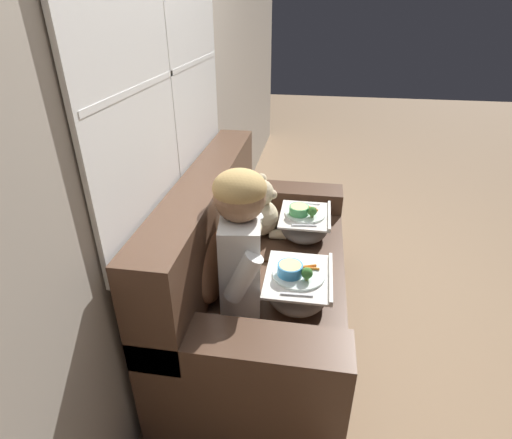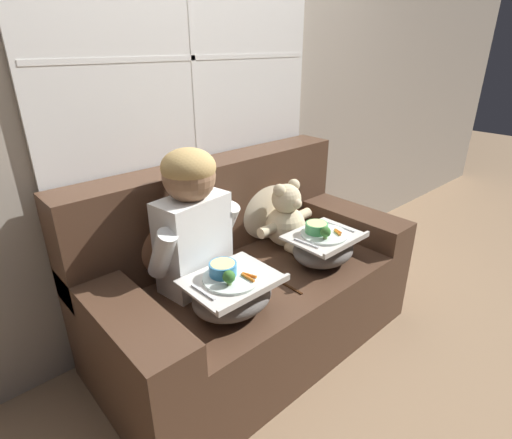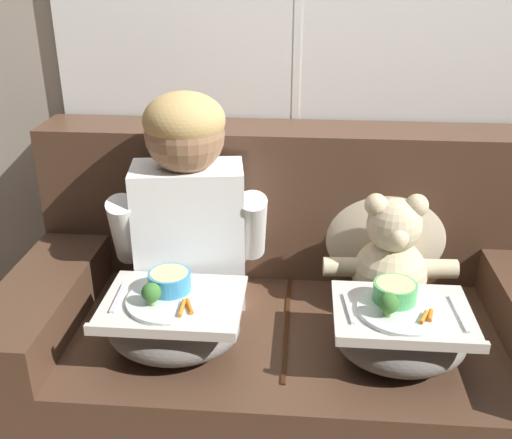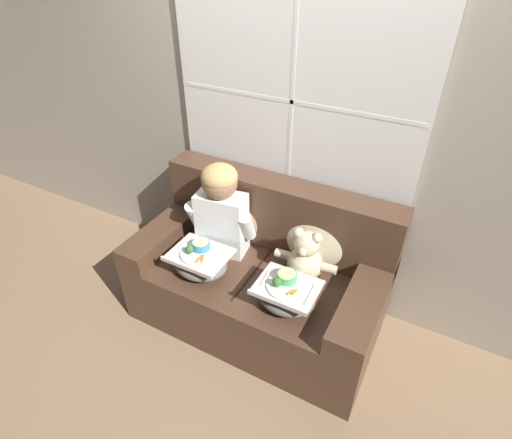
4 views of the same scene
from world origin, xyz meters
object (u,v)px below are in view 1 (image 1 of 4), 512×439
object	(u,v)px
throw_pillow_behind_child	(207,259)
child_figure	(241,232)
teddy_bear	(261,211)
lap_tray_teddy	(304,224)
couch	(254,278)
throw_pillow_behind_teddy	(234,203)
lap_tray_child	(298,287)

from	to	relation	value
throw_pillow_behind_child	child_figure	xyz separation A→B (m)	(0.00, -0.17, 0.16)
throw_pillow_behind_child	teddy_bear	bearing A→B (deg)	-15.46
teddy_bear	lap_tray_teddy	world-z (taller)	teddy_bear
couch	child_figure	xyz separation A→B (m)	(-0.31, 0.01, 0.49)
teddy_bear	lap_tray_teddy	size ratio (longest dim) A/B	1.12
couch	child_figure	world-z (taller)	child_figure
throw_pillow_behind_teddy	lap_tray_child	xyz separation A→B (m)	(-0.62, -0.44, -0.11)
throw_pillow_behind_teddy	lap_tray_teddy	size ratio (longest dim) A/B	1.18
lap_tray_teddy	lap_tray_child	bearing A→B (deg)	179.98
teddy_bear	throw_pillow_behind_child	bearing A→B (deg)	164.54
throw_pillow_behind_teddy	couch	bearing A→B (deg)	-149.87
throw_pillow_behind_child	throw_pillow_behind_teddy	world-z (taller)	throw_pillow_behind_child
teddy_bear	lap_tray_child	world-z (taller)	teddy_bear
throw_pillow_behind_child	teddy_bear	distance (m)	0.64
couch	throw_pillow_behind_child	xyz separation A→B (m)	(-0.31, 0.18, 0.33)
child_figure	teddy_bear	bearing A→B (deg)	-0.38
couch	throw_pillow_behind_child	world-z (taller)	couch
lap_tray_child	child_figure	bearing A→B (deg)	89.74
throw_pillow_behind_teddy	lap_tray_child	bearing A→B (deg)	-144.52
child_figure	lap_tray_child	xyz separation A→B (m)	(-0.00, -0.27, -0.28)
couch	lap_tray_teddy	size ratio (longest dim) A/B	4.58
teddy_bear	lap_tray_child	xyz separation A→B (m)	(-0.62, -0.27, -0.07)
lap_tray_child	throw_pillow_behind_teddy	bearing A→B (deg)	35.48
child_figure	couch	bearing A→B (deg)	-2.30
couch	throw_pillow_behind_teddy	xyz separation A→B (m)	(0.31, 0.18, 0.33)
throw_pillow_behind_teddy	lap_tray_teddy	bearing A→B (deg)	-90.17
teddy_bear	lap_tray_child	size ratio (longest dim) A/B	1.07
lap_tray_child	lap_tray_teddy	xyz separation A→B (m)	(0.62, -0.00, 0.00)
throw_pillow_behind_child	lap_tray_child	distance (m)	0.46
couch	lap_tray_teddy	bearing A→B (deg)	-40.42
child_figure	lap_tray_teddy	bearing A→B (deg)	-24.00
throw_pillow_behind_child	lap_tray_child	size ratio (longest dim) A/B	1.15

